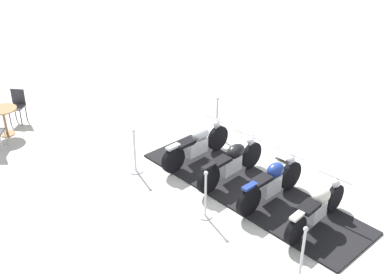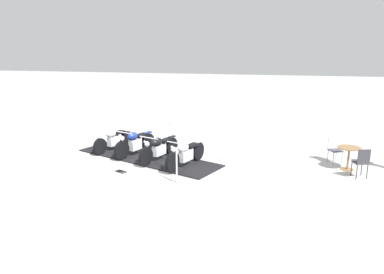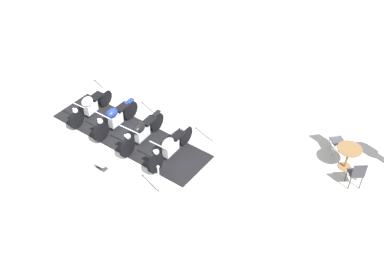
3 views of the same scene
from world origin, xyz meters
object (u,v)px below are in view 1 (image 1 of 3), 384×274
object	(u,v)px
motorcycle_navy	(272,182)
stanchion_left_front	(301,262)
motorcycle_chrome	(197,144)
motorcycle_cream	(317,207)
cafe_chair_across_table	(17,104)
motorcycle_black	(232,161)
cafe_table	(4,115)
info_placard	(283,157)
stanchion_left_rear	(135,159)
stanchion_right_rear	(217,122)
stanchion_left_mid	(205,201)

from	to	relation	value
motorcycle_navy	stanchion_left_front	size ratio (longest dim) A/B	1.75
motorcycle_chrome	stanchion_left_front	bearing A→B (deg)	-110.70
motorcycle_cream	cafe_chair_across_table	distance (m)	9.03
motorcycle_black	cafe_chair_across_table	world-z (taller)	motorcycle_black
motorcycle_navy	cafe_table	xyz separation A→B (m)	(7.61, -0.02, 0.08)
motorcycle_cream	motorcycle_chrome	distance (m)	3.55
cafe_chair_across_table	motorcycle_navy	bearing A→B (deg)	67.60
info_placard	cafe_chair_across_table	distance (m)	7.72
stanchion_left_rear	stanchion_left_front	size ratio (longest dim) A/B	1.00
stanchion_right_rear	motorcycle_cream	bearing A→B (deg)	139.35
motorcycle_black	stanchion_right_rear	distance (m)	2.30
info_placard	stanchion_right_rear	bearing A→B (deg)	-172.81
motorcycle_navy	stanchion_right_rear	world-z (taller)	stanchion_right_rear
motorcycle_black	motorcycle_chrome	bearing A→B (deg)	87.80
stanchion_left_mid	stanchion_right_rear	world-z (taller)	same
motorcycle_black	stanchion_left_front	world-z (taller)	stanchion_left_front
motorcycle_chrome	cafe_chair_across_table	bearing A→B (deg)	111.74
motorcycle_chrome	stanchion_right_rear	bearing A→B (deg)	23.92
motorcycle_cream	motorcycle_navy	world-z (taller)	motorcycle_navy
info_placard	stanchion_left_front	bearing A→B (deg)	-48.05
cafe_chair_across_table	motorcycle_black	bearing A→B (deg)	70.60
stanchion_left_rear	info_placard	bearing A→B (deg)	-147.12
stanchion_left_mid	stanchion_left_front	bearing A→B (deg)	157.40
motorcycle_navy	cafe_chair_across_table	xyz separation A→B (m)	(7.85, -0.81, 0.05)
motorcycle_cream	cafe_table	distance (m)	8.72
motorcycle_black	stanchion_left_front	distance (m)	3.37
motorcycle_cream	stanchion_left_rear	xyz separation A→B (m)	(4.45, -0.29, -0.14)
motorcycle_navy	motorcycle_chrome	size ratio (longest dim) A/B	0.94
stanchion_left_front	cafe_table	size ratio (longest dim) A/B	1.46
motorcycle_chrome	stanchion_left_rear	distance (m)	1.59
stanchion_left_rear	motorcycle_navy	bearing A→B (deg)	-177.35
stanchion_left_front	motorcycle_cream	bearing A→B (deg)	-87.61
motorcycle_cream	stanchion_left_rear	size ratio (longest dim) A/B	1.77
motorcycle_cream	info_placard	bearing A→B (deg)	48.35
motorcycle_chrome	stanchion_left_rear	bearing A→B (deg)	153.12
stanchion_right_rear	cafe_table	world-z (taller)	stanchion_right_rear
motorcycle_black	cafe_table	distance (m)	6.54
stanchion_left_rear	cafe_table	distance (m)	4.27
motorcycle_black	cafe_table	bearing A→B (deg)	113.86
motorcycle_navy	cafe_table	size ratio (longest dim) A/B	2.55
motorcycle_navy	motorcycle_black	bearing A→B (deg)	88.69
motorcycle_black	stanchion_left_mid	distance (m)	1.57
motorcycle_chrome	stanchion_right_rear	size ratio (longest dim) A/B	1.88
motorcycle_navy	info_placard	xyz separation A→B (m)	(0.21, -1.88, -0.44)
motorcycle_chrome	stanchion_left_mid	bearing A→B (deg)	-130.85
motorcycle_black	info_placard	size ratio (longest dim) A/B	5.10
stanchion_left_rear	info_placard	size ratio (longest dim) A/B	2.77
motorcycle_cream	stanchion_left_rear	distance (m)	4.46
motorcycle_black	motorcycle_chrome	size ratio (longest dim) A/B	0.99
motorcycle_chrome	stanchion_left_mid	size ratio (longest dim) A/B	1.88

